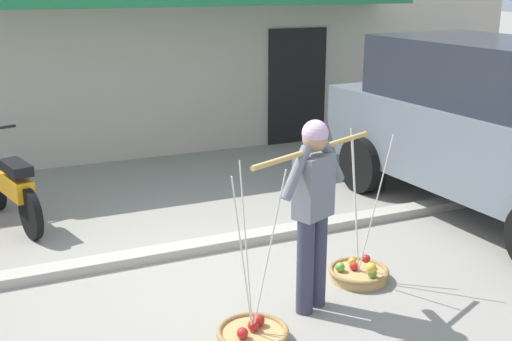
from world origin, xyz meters
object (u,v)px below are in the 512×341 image
object	(u,v)px
motorcycle_second_in_row	(12,187)
parked_truck	(507,125)
fruit_basket_left_side	(359,272)
fruit_basket_right_side	(253,334)
fruit_vendor	(313,204)

from	to	relation	value
motorcycle_second_in_row	parked_truck	bearing A→B (deg)	-20.71
fruit_basket_left_side	parked_truck	xyz separation A→B (m)	(2.56, 0.85, 1.05)
fruit_basket_right_side	motorcycle_second_in_row	xyz separation A→B (m)	(-1.54, 3.52, 0.38)
fruit_basket_left_side	parked_truck	distance (m)	2.90
fruit_basket_right_side	motorcycle_second_in_row	world-z (taller)	fruit_basket_right_side
fruit_vendor	parked_truck	bearing A→B (deg)	19.43
motorcycle_second_in_row	fruit_vendor	bearing A→B (deg)	-55.29
fruit_basket_right_side	parked_truck	distance (m)	4.33
fruit_basket_right_side	motorcycle_second_in_row	distance (m)	3.86
fruit_basket_right_side	motorcycle_second_in_row	size ratio (longest dim) A/B	0.81
fruit_basket_right_side	parked_truck	bearing A→B (deg)	20.16
fruit_basket_left_side	fruit_basket_right_side	size ratio (longest dim) A/B	1.00
fruit_basket_left_side	fruit_basket_right_side	xyz separation A→B (m)	(-1.38, -0.60, -0.00)
fruit_vendor	motorcycle_second_in_row	world-z (taller)	fruit_vendor
fruit_vendor	fruit_basket_right_side	bearing A→B (deg)	-156.49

